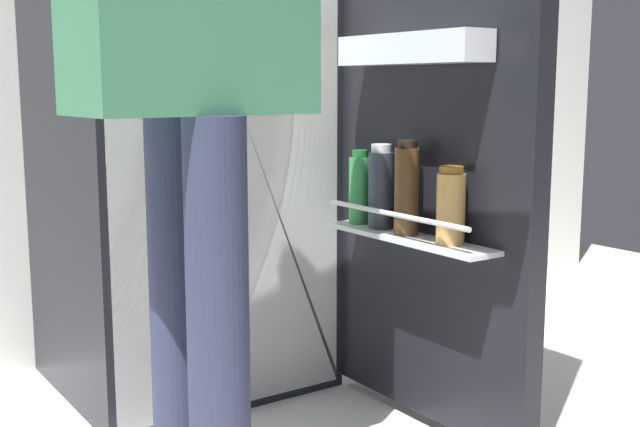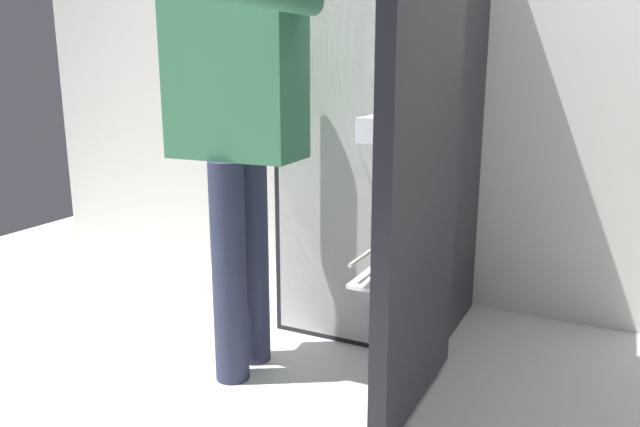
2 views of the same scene
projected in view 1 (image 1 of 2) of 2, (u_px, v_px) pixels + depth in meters
refrigerator at (195, 81)px, 2.19m from camera, size 0.74×1.29×1.71m
person at (195, 29)px, 1.51m from camera, size 0.55×0.74×1.58m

